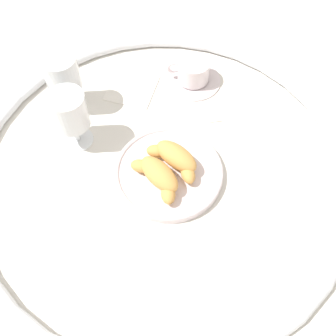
{
  "coord_description": "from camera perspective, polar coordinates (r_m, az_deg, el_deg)",
  "views": [
    {
      "loc": [
        -0.3,
        0.33,
        0.72
      ],
      "look_at": [
        -0.02,
        0.0,
        0.03
      ],
      "focal_mm": 42.96,
      "sensor_mm": 36.0,
      "label": 1
    }
  ],
  "objects": [
    {
      "name": "ground_plane",
      "position": [
        0.85,
        -0.98,
        -0.2
      ],
      "size": [
        2.2,
        2.2,
        0.0
      ],
      "primitive_type": "plane",
      "color": "silver"
    },
    {
      "name": "croissant_small",
      "position": [
        0.8,
        -1.41,
        -1.07
      ],
      "size": [
        0.14,
        0.08,
        0.04
      ],
      "color": "#D6994C",
      "rests_on": "pastry_plate"
    },
    {
      "name": "juice_glass_left",
      "position": [
        0.92,
        -14.78,
        12.55
      ],
      "size": [
        0.08,
        0.08,
        0.14
      ],
      "color": "white",
      "rests_on": "ground_plane"
    },
    {
      "name": "coffee_cup_near",
      "position": [
        1.0,
        3.54,
        13.28
      ],
      "size": [
        0.14,
        0.14,
        0.06
      ],
      "color": "silver",
      "rests_on": "ground_plane"
    },
    {
      "name": "folded_napkin",
      "position": [
        1.0,
        -5.15,
        11.29
      ],
      "size": [
        0.15,
        0.15,
        0.01
      ],
      "primitive_type": "cube",
      "rotation": [
        0.0,
        0.0,
        0.43
      ],
      "color": "silver",
      "rests_on": "ground_plane"
    },
    {
      "name": "pastry_plate",
      "position": [
        0.84,
        0.0,
        -0.71
      ],
      "size": [
        0.23,
        0.23,
        0.02
      ],
      "color": "silver",
      "rests_on": "ground_plane"
    },
    {
      "name": "sugar_packet",
      "position": [
        0.94,
        6.29,
        7.74
      ],
      "size": [
        0.06,
        0.06,
        0.01
      ],
      "primitive_type": "cube",
      "rotation": [
        0.0,
        0.0,
        -0.68
      ],
      "color": "white",
      "rests_on": "ground_plane"
    },
    {
      "name": "croissant_large",
      "position": [
        0.82,
        1.05,
        1.47
      ],
      "size": [
        0.14,
        0.06,
        0.04
      ],
      "color": "#D6994C",
      "rests_on": "pastry_plate"
    },
    {
      "name": "table_chrome_rim",
      "position": [
        0.84,
        -0.99,
        0.23
      ],
      "size": [
        0.8,
        0.8,
        0.02
      ],
      "primitive_type": "torus",
      "color": "silver",
      "rests_on": "ground_plane"
    },
    {
      "name": "juice_glass_right",
      "position": [
        0.85,
        -13.78,
        7.62
      ],
      "size": [
        0.08,
        0.08,
        0.14
      ],
      "color": "white",
      "rests_on": "ground_plane"
    }
  ]
}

